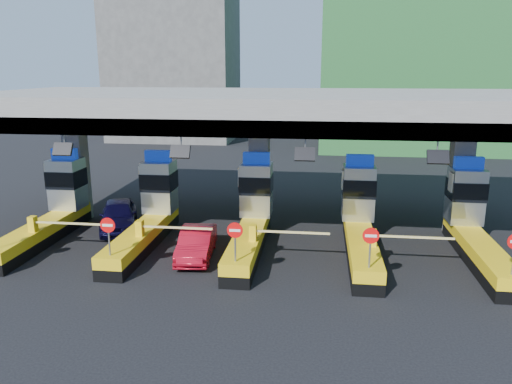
# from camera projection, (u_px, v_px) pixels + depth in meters

# --- Properties ---
(ground) EXTENTS (120.00, 120.00, 0.00)m
(ground) POSITION_uv_depth(u_px,v_px,m) (252.00, 245.00, 23.68)
(ground) COLOR black
(ground) RESTS_ON ground
(toll_canopy) EXTENTS (28.00, 12.09, 7.00)m
(toll_canopy) POSITION_uv_depth(u_px,v_px,m) (259.00, 110.00, 24.98)
(toll_canopy) COLOR slate
(toll_canopy) RESTS_ON ground
(toll_lane_far_left) EXTENTS (4.43, 8.00, 4.16)m
(toll_lane_far_left) POSITION_uv_depth(u_px,v_px,m) (54.00, 208.00, 24.84)
(toll_lane_far_left) COLOR black
(toll_lane_far_left) RESTS_ON ground
(toll_lane_left) EXTENTS (4.43, 8.00, 4.16)m
(toll_lane_left) POSITION_uv_depth(u_px,v_px,m) (151.00, 211.00, 24.23)
(toll_lane_left) COLOR black
(toll_lane_left) RESTS_ON ground
(toll_lane_center) EXTENTS (4.43, 8.00, 4.16)m
(toll_lane_center) POSITION_uv_depth(u_px,v_px,m) (252.00, 215.00, 23.62)
(toll_lane_center) COLOR black
(toll_lane_center) RESTS_ON ground
(toll_lane_right) EXTENTS (4.43, 8.00, 4.16)m
(toll_lane_right) POSITION_uv_depth(u_px,v_px,m) (360.00, 219.00, 23.00)
(toll_lane_right) COLOR black
(toll_lane_right) RESTS_ON ground
(toll_lane_far_right) EXTENTS (4.43, 8.00, 4.16)m
(toll_lane_far_right) POSITION_uv_depth(u_px,v_px,m) (473.00, 223.00, 22.39)
(toll_lane_far_right) COLOR black
(toll_lane_far_right) RESTS_ON ground
(bg_building_scaffold) EXTENTS (18.00, 12.00, 28.00)m
(bg_building_scaffold) POSITION_uv_depth(u_px,v_px,m) (414.00, 8.00, 49.67)
(bg_building_scaffold) COLOR #1E5926
(bg_building_scaffold) RESTS_ON ground
(bg_building_concrete) EXTENTS (14.00, 10.00, 18.00)m
(bg_building_concrete) POSITION_uv_depth(u_px,v_px,m) (174.00, 61.00, 57.91)
(bg_building_concrete) COLOR #4C4C49
(bg_building_concrete) RESTS_ON ground
(van) EXTENTS (3.27, 4.87, 1.54)m
(van) POSITION_uv_depth(u_px,v_px,m) (119.00, 215.00, 25.83)
(van) COLOR black
(van) RESTS_ON ground
(red_car) EXTENTS (1.76, 4.10, 1.31)m
(red_car) POSITION_uv_depth(u_px,v_px,m) (197.00, 243.00, 22.00)
(red_car) COLOR #A60C1D
(red_car) RESTS_ON ground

